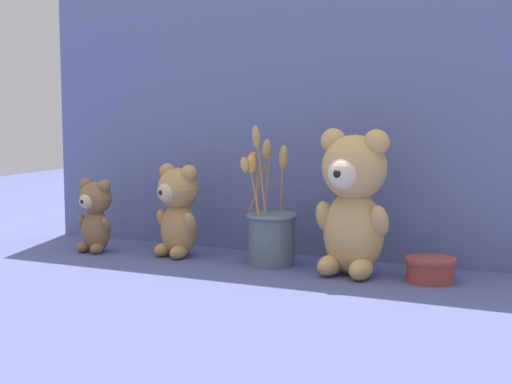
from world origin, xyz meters
TOP-DOWN VIEW (x-y plane):
  - ground_plane at (0.00, 0.00)m, footprint 4.00×4.00m
  - backdrop_wall at (0.00, 0.17)m, footprint 1.30×0.02m
  - teddy_bear_large at (0.23, 0.00)m, footprint 0.17×0.16m
  - teddy_bear_medium at (-0.21, 0.02)m, footprint 0.12×0.11m
  - teddy_bear_small at (-0.42, -0.01)m, footprint 0.10×0.09m
  - flower_vase at (0.03, 0.03)m, footprint 0.14×0.13m
  - decorative_tin_tall at (0.40, 0.01)m, footprint 0.10×0.10m

SIDE VIEW (x-z plane):
  - ground_plane at x=0.00m, z-range 0.00..0.00m
  - decorative_tin_tall at x=0.40m, z-range 0.00..0.05m
  - flower_vase at x=0.03m, z-range -0.08..0.24m
  - teddy_bear_small at x=-0.42m, z-range 0.00..0.18m
  - teddy_bear_medium at x=-0.21m, z-range 0.00..0.23m
  - teddy_bear_large at x=0.23m, z-range 0.01..0.32m
  - backdrop_wall at x=0.00m, z-range 0.00..0.75m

